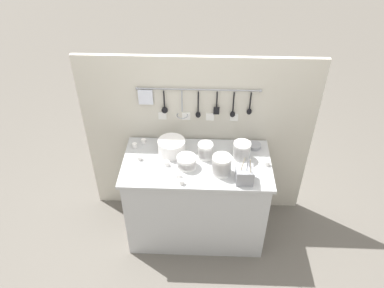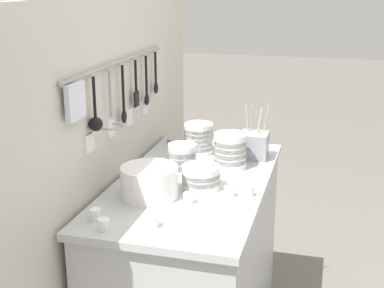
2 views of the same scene
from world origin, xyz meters
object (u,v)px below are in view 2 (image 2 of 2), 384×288
(steel_mixing_bowl, at_px, (178,141))
(cup_edge_near, at_px, (229,192))
(cup_back_left, at_px, (224,139))
(plate_stack, at_px, (150,182))
(cup_centre, at_px, (249,191))
(bowl_stack_back_corner, at_px, (230,151))
(bowl_stack_short_front, at_px, (201,177))
(bowl_stack_tall_left, at_px, (198,138))
(cup_beside_plates, at_px, (153,222))
(cutlery_caddy, at_px, (254,145))
(cup_edge_far, at_px, (188,198))
(cup_mid_row, at_px, (95,214))
(cup_by_caddy, at_px, (104,224))
(bowl_stack_nested_right, at_px, (182,159))

(steel_mixing_bowl, distance_m, cup_edge_near, 0.75)
(steel_mixing_bowl, xyz_separation_m, cup_back_left, (0.08, -0.23, 0.00))
(plate_stack, height_order, cup_centre, plate_stack)
(bowl_stack_back_corner, distance_m, cup_back_left, 0.40)
(bowl_stack_short_front, relative_size, steel_mixing_bowl, 1.40)
(bowl_stack_short_front, distance_m, steel_mixing_bowl, 0.64)
(bowl_stack_tall_left, xyz_separation_m, cup_beside_plates, (-0.85, -0.05, -0.06))
(bowl_stack_short_front, height_order, cup_beside_plates, bowl_stack_short_front)
(cup_centre, bearing_deg, bowl_stack_tall_left, 34.85)
(plate_stack, xyz_separation_m, cutlery_caddy, (0.59, -0.33, 0.00))
(plate_stack, bearing_deg, cutlery_caddy, -29.08)
(cutlery_caddy, bearing_deg, cup_beside_plates, 165.28)
(bowl_stack_short_front, height_order, cup_edge_far, bowl_stack_short_front)
(cutlery_caddy, bearing_deg, cup_edge_far, 165.54)
(bowl_stack_tall_left, height_order, cup_mid_row, bowl_stack_tall_left)
(cup_by_caddy, bearing_deg, cup_edge_near, -41.82)
(cup_edge_far, bearing_deg, cutlery_caddy, -14.46)
(plate_stack, relative_size, cup_centre, 5.48)
(bowl_stack_short_front, bearing_deg, cup_edge_near, -112.90)
(steel_mixing_bowl, bearing_deg, cup_centre, -141.55)
(bowl_stack_nested_right, relative_size, steel_mixing_bowl, 1.20)
(cup_mid_row, height_order, cup_beside_plates, same)
(plate_stack, bearing_deg, bowl_stack_back_corner, -30.50)
(plate_stack, bearing_deg, cup_edge_far, -99.03)
(bowl_stack_short_front, height_order, plate_stack, plate_stack)
(cup_mid_row, xyz_separation_m, cup_beside_plates, (-0.00, -0.22, 0.00))
(bowl_stack_short_front, relative_size, cup_mid_row, 3.77)
(bowl_stack_nested_right, bearing_deg, cup_beside_plates, -174.61)
(cup_back_left, bearing_deg, steel_mixing_bowl, 109.28)
(cutlery_caddy, bearing_deg, cup_centre, -173.56)
(steel_mixing_bowl, relative_size, cup_edge_far, 2.70)
(cup_centre, bearing_deg, cup_by_caddy, 134.78)
(cup_mid_row, distance_m, cup_by_caddy, 0.09)
(bowl_stack_short_front, distance_m, cup_edge_near, 0.15)
(cup_mid_row, bearing_deg, bowl_stack_tall_left, -11.23)
(bowl_stack_tall_left, relative_size, cup_edge_far, 3.64)
(cutlery_caddy, relative_size, cup_centre, 6.41)
(bowl_stack_back_corner, height_order, cup_mid_row, bowl_stack_back_corner)
(cup_beside_plates, relative_size, cup_by_caddy, 1.00)
(cup_back_left, bearing_deg, cup_edge_near, -166.31)
(bowl_stack_short_front, distance_m, bowl_stack_back_corner, 0.29)
(bowl_stack_short_front, height_order, cup_by_caddy, bowl_stack_short_front)
(cup_beside_plates, relative_size, cup_edge_near, 1.00)
(bowl_stack_back_corner, xyz_separation_m, cup_mid_row, (-0.68, 0.36, -0.06))
(bowl_stack_nested_right, relative_size, cup_beside_plates, 3.24)
(cup_edge_far, xyz_separation_m, cup_by_caddy, (-0.30, 0.22, 0.00))
(cup_by_caddy, relative_size, cup_edge_near, 1.00)
(cup_by_caddy, relative_size, cup_centre, 1.00)
(cutlery_caddy, relative_size, cup_by_caddy, 6.41)
(bowl_stack_short_front, bearing_deg, cup_beside_plates, 169.54)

